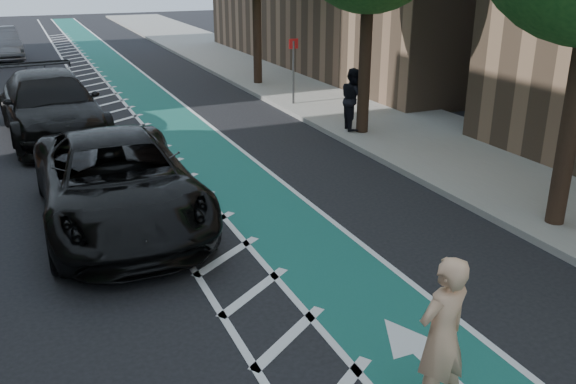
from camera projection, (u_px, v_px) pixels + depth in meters
ground at (163, 312)px, 9.33m from camera, size 120.00×120.00×0.00m
bike_lane at (185, 134)px, 19.02m from camera, size 2.00×90.00×0.01m
buffer_strip at (137, 139)px, 18.45m from camera, size 1.40×90.00×0.01m
sidewalk_right at (366, 112)px, 21.45m from camera, size 5.00×90.00×0.15m
curb_right at (303, 119)px, 20.52m from camera, size 0.12×90.00×0.16m
sign_post at (293, 71)px, 21.99m from camera, size 0.35×0.08×2.47m
skateboarder at (442, 336)px, 6.85m from camera, size 0.79×0.59×1.98m
suv_near at (117, 181)px, 12.25m from camera, size 2.99×6.41×1.78m
suv_far at (51, 106)px, 18.43m from camera, size 3.13×6.75×1.91m
car_grey at (0, 44)px, 33.15m from camera, size 2.36×5.38×1.72m
pedestrian at (353, 99)px, 18.64m from camera, size 0.89×1.04×1.89m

